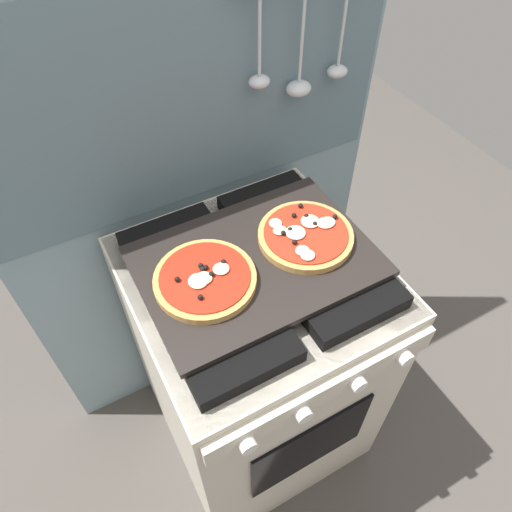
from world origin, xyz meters
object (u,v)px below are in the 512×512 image
object	(u,v)px
stove	(256,359)
pizza_left	(205,279)
baking_tray	(256,261)
pizza_right	(305,235)

from	to	relation	value
stove	pizza_left	xyz separation A→B (m)	(-0.13, -0.00, 0.48)
stove	pizza_left	size ratio (longest dim) A/B	3.93
baking_tray	pizza_right	distance (m)	0.14
baking_tray	pizza_right	xyz separation A→B (m)	(0.13, -0.00, 0.02)
baking_tray	pizza_right	size ratio (longest dim) A/B	2.36
stove	baking_tray	world-z (taller)	baking_tray
baking_tray	pizza_right	world-z (taller)	pizza_right
baking_tray	pizza_right	bearing A→B (deg)	-0.38
pizza_right	stove	bearing A→B (deg)	-179.68
stove	baking_tray	xyz separation A→B (m)	(0.00, 0.00, 0.46)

